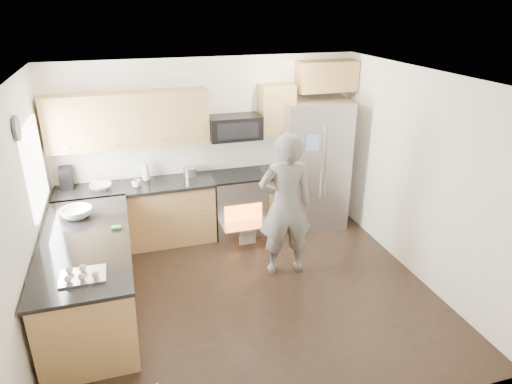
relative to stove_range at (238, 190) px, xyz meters
name	(u,v)px	position (x,y,z in m)	size (l,w,h in m)	color
ground	(246,295)	(-0.35, -1.69, -0.68)	(4.50, 4.50, 0.00)	black
room_shell	(240,166)	(-0.39, -1.68, 1.00)	(4.54, 4.04, 2.62)	white
back_cabinet_run	(174,177)	(-0.94, 0.06, 0.29)	(4.45, 0.64, 2.50)	#A77D43
peninsula	(90,275)	(-2.10, -1.44, -0.21)	(0.96, 2.36, 1.04)	#A77D43
stove_range	(238,190)	(0.00, 0.00, 0.00)	(0.76, 0.97, 1.79)	#B7B7BC
refrigerator	(313,164)	(1.20, -0.05, 0.32)	(1.06, 0.87, 1.99)	#B7B7BC
person	(286,205)	(0.29, -1.28, 0.27)	(0.69, 0.45, 1.89)	slate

